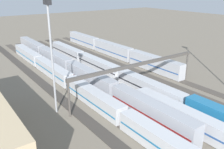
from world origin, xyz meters
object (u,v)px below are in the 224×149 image
object	(u,v)px
train_on_track_6	(88,94)
train_on_track_3	(117,73)
train_on_track_0	(113,50)
light_mast_1	(51,43)
train_on_track_5	(70,68)
signal_gantry	(138,67)

from	to	relation	value
train_on_track_6	train_on_track_3	bearing A→B (deg)	-60.79
train_on_track_3	train_on_track_0	world-z (taller)	train_on_track_0
train_on_track_6	light_mast_1	world-z (taller)	light_mast_1
train_on_track_5	light_mast_1	xyz separation A→B (m)	(-20.14, 13.74, 13.44)
train_on_track_0	light_mast_1	distance (m)	51.91
train_on_track_6	train_on_track_0	world-z (taller)	train_on_track_0
train_on_track_3	signal_gantry	distance (m)	13.96
train_on_track_3	train_on_track_0	size ratio (longest dim) A/B	1.27
train_on_track_6	train_on_track_0	xyz separation A→B (m)	(31.22, -30.00, 0.53)
train_on_track_6	signal_gantry	bearing A→B (deg)	-108.29
train_on_track_6	train_on_track_3	world-z (taller)	same
train_on_track_3	train_on_track_6	bearing A→B (deg)	119.21
light_mast_1	signal_gantry	size ratio (longest dim) A/B	0.62
train_on_track_5	signal_gantry	distance (m)	25.35
train_on_track_6	train_on_track_5	world-z (taller)	train_on_track_5
train_on_track_0	signal_gantry	size ratio (longest dim) A/B	1.79
train_on_track_5	train_on_track_0	xyz separation A→B (m)	(11.70, -25.00, 0.00)
light_mast_1	train_on_track_5	bearing A→B (deg)	-34.31
train_on_track_6	train_on_track_5	distance (m)	20.16
train_on_track_3	light_mast_1	xyz separation A→B (m)	(-9.00, 23.74, 13.95)
train_on_track_0	train_on_track_3	bearing A→B (deg)	146.70
train_on_track_3	light_mast_1	distance (m)	28.97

